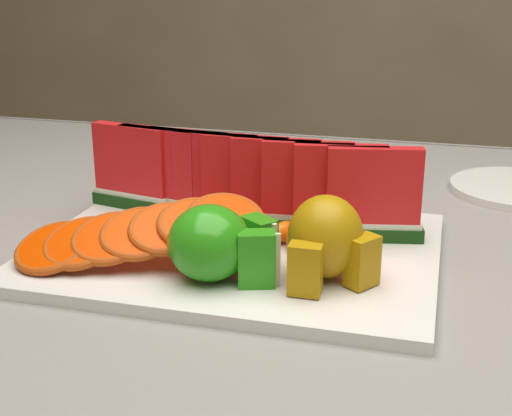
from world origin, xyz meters
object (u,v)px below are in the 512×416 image
Objects in this scene: platter at (237,251)px; apple_cluster at (218,244)px; fork at (164,160)px; pear_cluster at (327,240)px.

apple_cluster is (0.01, -0.08, 0.04)m from platter.
platter is 0.39m from fork.
pear_cluster reaches higher than platter.
fork is at bearing 129.41° from pear_cluster.
apple_cluster reaches higher than fork.
platter is 4.22× the size of pear_cluster.
pear_cluster reaches higher than apple_cluster.
platter is 3.70× the size of apple_cluster.
pear_cluster is (0.10, -0.06, 0.04)m from platter.
apple_cluster is at bearing -85.47° from platter.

